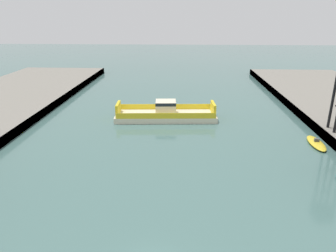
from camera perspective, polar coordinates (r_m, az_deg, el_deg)
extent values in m
cube|color=beige|center=(61.99, -0.41, 1.80)|extent=(20.19, 7.49, 1.10)
cube|color=yellow|center=(64.63, -0.43, 3.58)|extent=(19.03, 1.24, 1.10)
cube|color=yellow|center=(58.69, -0.40, 1.88)|extent=(19.03, 1.24, 1.10)
cube|color=beige|center=(61.43, -0.42, 3.46)|extent=(4.17, 3.71, 2.64)
cube|color=black|center=(61.16, -0.42, 4.33)|extent=(4.21, 3.76, 0.60)
cube|color=yellow|center=(62.24, 8.31, 3.25)|extent=(0.76, 4.46, 2.20)
cube|color=yellow|center=(62.18, -9.15, 3.19)|extent=(0.76, 4.46, 2.20)
ellipsoid|color=yellow|center=(55.23, 25.59, -2.86)|extent=(2.41, 6.65, 0.56)
cube|color=#4C4C51|center=(55.04, 25.68, -2.35)|extent=(0.75, 0.43, 0.50)
cylinder|color=black|center=(57.82, 28.21, 5.32)|extent=(0.44, 0.44, 11.90)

